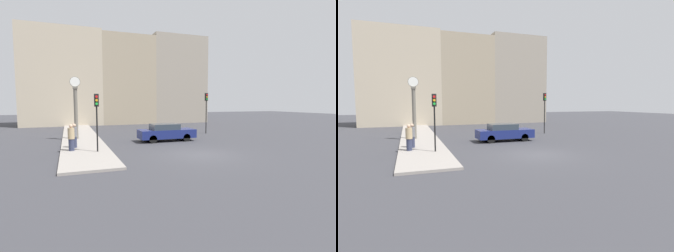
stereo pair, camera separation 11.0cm
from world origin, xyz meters
The scene contains 9 objects.
ground_plane centered at (0.00, 0.00, 0.00)m, with size 120.00×120.00×0.00m, color #38383D.
sidewalk_corner centered at (-6.27, 10.18, 0.07)m, with size 2.95×24.36×0.13m, color gray.
building_row centered at (0.06, 24.61, 6.38)m, with size 25.97×5.00×13.04m.
sedan_car centered at (0.09, 5.87, 0.71)m, with size 4.51×1.72×1.39m.
traffic_light_near centered at (-5.62, 2.46, 2.63)m, with size 0.26×0.24×3.47m.
traffic_light_far centered at (5.61, 9.29, 2.86)m, with size 0.26×0.24×4.01m.
street_clock centered at (-6.64, 8.81, 2.64)m, with size 0.82×0.38×5.02m.
pedestrian_tan_coat centered at (-7.10, 3.31, 0.93)m, with size 0.40×0.40×1.63m.
pedestrian_grey_jacket centered at (-6.90, 4.39, 0.92)m, with size 0.36×0.36×1.59m.
Camera 1 is at (-7.21, -13.68, 3.10)m, focal length 28.00 mm.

